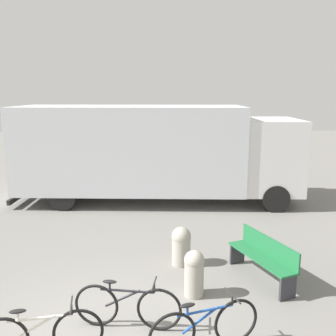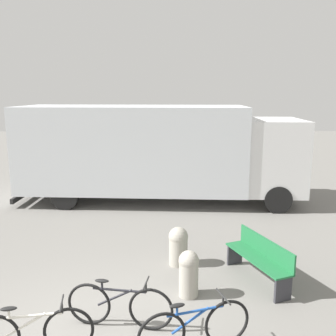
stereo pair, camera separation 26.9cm
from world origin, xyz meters
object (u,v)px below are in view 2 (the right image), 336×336
at_px(delivery_truck, 156,149).
at_px(bollard_near_bench, 189,272).
at_px(park_bench, 260,257).
at_px(bicycle_middle, 119,305).
at_px(bicycle_far, 195,328).
at_px(bollard_far_bench, 178,245).
at_px(bicycle_near, 31,333).

relative_size(delivery_truck, bollard_near_bench, 10.91).
relative_size(park_bench, bicycle_middle, 1.03).
xyz_separation_m(park_bench, bicycle_far, (-1.41, -2.02, -0.10)).
bearing_deg(park_bench, bicycle_far, 123.79).
bearing_deg(bicycle_far, delivery_truck, 77.86).
xyz_separation_m(bicycle_middle, bollard_far_bench, (0.98, 2.14, 0.07)).
relative_size(park_bench, bicycle_near, 1.02).
relative_size(bicycle_far, bollard_far_bench, 1.95).
bearing_deg(bollard_near_bench, delivery_truck, 96.52).
distance_m(delivery_truck, bicycle_far, 7.67).
xyz_separation_m(park_bench, bicycle_middle, (-2.52, -1.45, -0.10)).
relative_size(bicycle_near, bicycle_far, 1.03).
xyz_separation_m(bicycle_near, bollard_far_bench, (2.09, 2.80, 0.07)).
relative_size(park_bench, bollard_near_bench, 2.00).
height_order(delivery_truck, bicycle_middle, delivery_truck).
distance_m(bicycle_near, bollard_far_bench, 3.49).
relative_size(bicycle_far, bollard_near_bench, 1.89).
bearing_deg(bicycle_near, delivery_truck, 69.53).
bearing_deg(bollard_far_bench, bicycle_far, -87.17).
bearing_deg(bollard_far_bench, delivery_truck, 96.56).
height_order(bicycle_middle, bicycle_far, same).
bearing_deg(bicycle_far, park_bench, 37.72).
bearing_deg(park_bench, bollard_far_bench, 44.67).
bearing_deg(bicycle_middle, bollard_near_bench, 48.17).
xyz_separation_m(delivery_truck, bicycle_near, (-1.54, -7.61, -1.35)).
bearing_deg(park_bench, bicycle_middle, 98.69).
bearing_deg(bollard_near_bench, bicycle_near, -145.05).
bearing_deg(delivery_truck, bicycle_far, -81.24).
xyz_separation_m(park_bench, bollard_far_bench, (-1.54, 0.69, -0.03)).
relative_size(park_bench, bicycle_far, 1.06).
bearing_deg(bollard_near_bench, park_bench, 21.40).
distance_m(park_bench, bollard_far_bench, 1.69).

